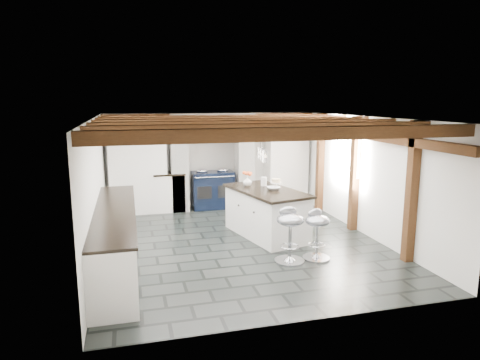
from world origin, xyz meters
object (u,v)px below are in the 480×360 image
object	(u,v)px
range_cooker	(212,189)
bar_stool_far	(290,229)
kitchen_island	(266,212)
bar_stool_near	(317,229)

from	to	relation	value
range_cooker	bar_stool_far	xyz separation A→B (m)	(0.53, -3.83, 0.10)
kitchen_island	bar_stool_near	world-z (taller)	kitchen_island
bar_stool_near	kitchen_island	bearing A→B (deg)	90.92
bar_stool_near	bar_stool_far	size ratio (longest dim) A/B	0.92
kitchen_island	bar_stool_far	distance (m)	1.43
kitchen_island	bar_stool_far	world-z (taller)	kitchen_island
bar_stool_near	bar_stool_far	distance (m)	0.48
bar_stool_near	range_cooker	bearing A→B (deg)	89.32
bar_stool_far	bar_stool_near	bearing A→B (deg)	-2.30
bar_stool_far	kitchen_island	bearing A→B (deg)	83.54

